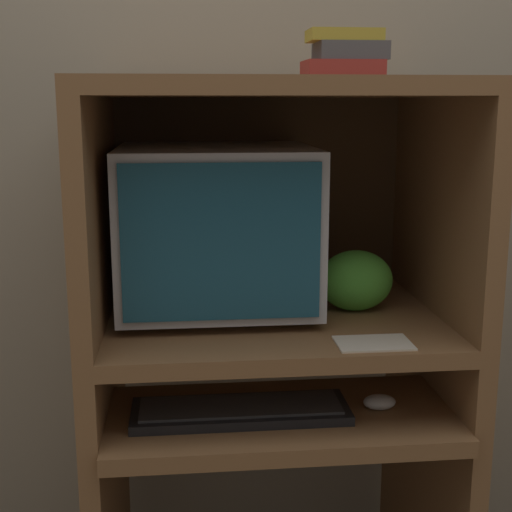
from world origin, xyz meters
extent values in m
cube|color=gray|center=(0.00, 0.68, 1.30)|extent=(6.00, 0.06, 2.60)
cube|color=brown|center=(0.39, 0.31, 0.32)|extent=(0.04, 0.62, 0.63)
cube|color=brown|center=(0.00, 0.15, 0.61)|extent=(0.74, 0.35, 0.04)
cube|color=brown|center=(-0.39, 0.31, 0.72)|extent=(0.04, 0.62, 0.18)
cube|color=brown|center=(0.39, 0.31, 0.72)|extent=(0.04, 0.62, 0.18)
cube|color=brown|center=(0.00, 0.31, 0.79)|extent=(0.74, 0.62, 0.04)
cube|color=brown|center=(-0.39, 0.31, 1.07)|extent=(0.04, 0.62, 0.52)
cube|color=brown|center=(0.39, 0.31, 1.07)|extent=(0.04, 0.62, 0.52)
cube|color=brown|center=(0.00, 0.31, 1.31)|extent=(0.74, 0.62, 0.04)
cube|color=#48321E|center=(0.00, 0.61, 1.07)|extent=(0.74, 0.01, 0.52)
cylinder|color=#B2B2B7|center=(-0.12, 0.37, 0.82)|extent=(0.24, 0.24, 0.02)
cube|color=#B2B2B7|center=(-0.12, 0.37, 1.01)|extent=(0.44, 0.44, 0.36)
cube|color=navy|center=(-0.12, 0.15, 1.01)|extent=(0.40, 0.01, 0.32)
cube|color=black|center=(-0.09, 0.14, 0.64)|extent=(0.46, 0.15, 0.02)
cube|color=#333335|center=(-0.09, 0.14, 0.65)|extent=(0.42, 0.12, 0.01)
ellipsoid|color=#B7B7B7|center=(0.22, 0.15, 0.65)|extent=(0.07, 0.05, 0.03)
ellipsoid|color=green|center=(0.20, 0.31, 0.88)|extent=(0.17, 0.13, 0.14)
cube|color=maroon|center=(0.13, 0.23, 1.35)|extent=(0.16, 0.12, 0.04)
cube|color=#4C4C51|center=(0.15, 0.23, 1.39)|extent=(0.14, 0.11, 0.04)
cube|color=gold|center=(0.13, 0.22, 1.42)|extent=(0.15, 0.09, 0.02)
cube|color=beige|center=(0.18, 0.07, 0.81)|extent=(0.15, 0.10, 0.00)
camera|label=1|loc=(-0.20, -1.26, 1.28)|focal=50.00mm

